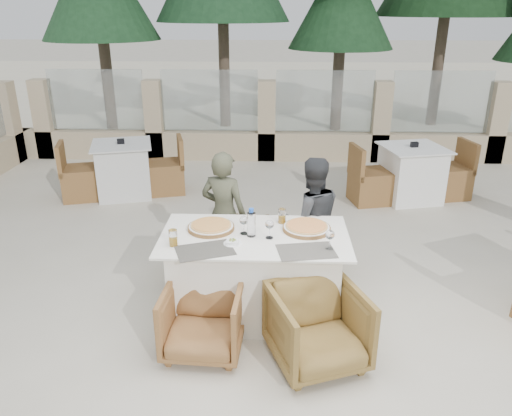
{
  "coord_description": "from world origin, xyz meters",
  "views": [
    {
      "loc": [
        0.14,
        -3.95,
        2.57
      ],
      "look_at": [
        -0.01,
        0.19,
        0.9
      ],
      "focal_mm": 35.0,
      "sensor_mm": 36.0,
      "label": 1
    }
  ],
  "objects_px": {
    "olive_dish": "(233,241)",
    "armchair_far_left": "(214,249)",
    "pizza_right": "(307,227)",
    "armchair_far_right": "(299,244)",
    "armchair_near_right": "(318,328)",
    "diner_right": "(311,221)",
    "bg_table_b": "(411,173)",
    "wine_glass_centre": "(244,224)",
    "pizza_left": "(211,226)",
    "water_bottle": "(251,222)",
    "dining_table": "(255,275)",
    "bg_table_a": "(124,170)",
    "beer_glass_right": "(282,216)",
    "armchair_near_left": "(203,319)",
    "wine_glass_near": "(269,228)",
    "wine_glass_corner": "(330,239)",
    "diner_left": "(224,214)",
    "beer_glass_left": "(173,238)"
  },
  "relations": [
    {
      "from": "pizza_right",
      "to": "armchair_far_left",
      "type": "relative_size",
      "value": 0.69
    },
    {
      "from": "wine_glass_centre",
      "to": "armchair_near_right",
      "type": "distance_m",
      "value": 1.06
    },
    {
      "from": "pizza_left",
      "to": "pizza_right",
      "type": "distance_m",
      "value": 0.83
    },
    {
      "from": "pizza_right",
      "to": "bg_table_b",
      "type": "distance_m",
      "value": 3.3
    },
    {
      "from": "armchair_far_left",
      "to": "pizza_right",
      "type": "bearing_deg",
      "value": 134.65
    },
    {
      "from": "wine_glass_corner",
      "to": "armchair_far_right",
      "type": "bearing_deg",
      "value": 99.44
    },
    {
      "from": "wine_glass_centre",
      "to": "bg_table_b",
      "type": "height_order",
      "value": "wine_glass_centre"
    },
    {
      "from": "beer_glass_left",
      "to": "armchair_near_right",
      "type": "bearing_deg",
      "value": -20.48
    },
    {
      "from": "pizza_left",
      "to": "armchair_far_left",
      "type": "xyz_separation_m",
      "value": [
        -0.06,
        0.61,
        -0.52
      ]
    },
    {
      "from": "wine_glass_near",
      "to": "beer_glass_left",
      "type": "relative_size",
      "value": 1.34
    },
    {
      "from": "pizza_right",
      "to": "armchair_far_right",
      "type": "xyz_separation_m",
      "value": [
        -0.02,
        0.73,
        -0.53
      ]
    },
    {
      "from": "olive_dish",
      "to": "armchair_far_left",
      "type": "bearing_deg",
      "value": 107.02
    },
    {
      "from": "pizza_right",
      "to": "diner_left",
      "type": "bearing_deg",
      "value": 141.56
    },
    {
      "from": "wine_glass_near",
      "to": "armchair_far_left",
      "type": "distance_m",
      "value": 1.12
    },
    {
      "from": "wine_glass_corner",
      "to": "armchair_far_left",
      "type": "bearing_deg",
      "value": 137.86
    },
    {
      "from": "armchair_near_right",
      "to": "pizza_right",
      "type": "bearing_deg",
      "value": 74.05
    },
    {
      "from": "olive_dish",
      "to": "armchair_far_left",
      "type": "xyz_separation_m",
      "value": [
        -0.27,
        0.89,
        -0.52
      ]
    },
    {
      "from": "pizza_left",
      "to": "wine_glass_near",
      "type": "bearing_deg",
      "value": -17.44
    },
    {
      "from": "water_bottle",
      "to": "diner_left",
      "type": "relative_size",
      "value": 0.19
    },
    {
      "from": "wine_glass_near",
      "to": "wine_glass_centre",
      "type": "bearing_deg",
      "value": 160.85
    },
    {
      "from": "armchair_near_right",
      "to": "diner_right",
      "type": "distance_m",
      "value": 1.32
    },
    {
      "from": "diner_right",
      "to": "olive_dish",
      "type": "bearing_deg",
      "value": 36.63
    },
    {
      "from": "wine_glass_near",
      "to": "diner_left",
      "type": "bearing_deg",
      "value": 120.23
    },
    {
      "from": "bg_table_b",
      "to": "wine_glass_centre",
      "type": "bearing_deg",
      "value": -139.41
    },
    {
      "from": "dining_table",
      "to": "beer_glass_right",
      "type": "relative_size",
      "value": 11.93
    },
    {
      "from": "armchair_far_left",
      "to": "wine_glass_corner",
      "type": "bearing_deg",
      "value": 126.08
    },
    {
      "from": "water_bottle",
      "to": "armchair_near_right",
      "type": "distance_m",
      "value": 1.01
    },
    {
      "from": "dining_table",
      "to": "diner_left",
      "type": "xyz_separation_m",
      "value": [
        -0.34,
        0.75,
        0.26
      ]
    },
    {
      "from": "armchair_far_left",
      "to": "armchair_near_left",
      "type": "bearing_deg",
      "value": 81.06
    },
    {
      "from": "diner_right",
      "to": "dining_table",
      "type": "bearing_deg",
      "value": 37.99
    },
    {
      "from": "armchair_far_right",
      "to": "bg_table_b",
      "type": "xyz_separation_m",
      "value": [
        1.67,
        2.1,
        0.11
      ]
    },
    {
      "from": "wine_glass_near",
      "to": "bg_table_b",
      "type": "xyz_separation_m",
      "value": [
        1.97,
        3.01,
        -0.48
      ]
    },
    {
      "from": "wine_glass_corner",
      "to": "diner_right",
      "type": "bearing_deg",
      "value": 95.76
    },
    {
      "from": "pizza_left",
      "to": "wine_glass_near",
      "type": "relative_size",
      "value": 2.21
    },
    {
      "from": "dining_table",
      "to": "bg_table_a",
      "type": "bearing_deg",
      "value": 124.08
    },
    {
      "from": "armchair_near_left",
      "to": "wine_glass_near",
      "type": "bearing_deg",
      "value": 47.29
    },
    {
      "from": "armchair_far_left",
      "to": "diner_right",
      "type": "distance_m",
      "value": 1.04
    },
    {
      "from": "armchair_far_right",
      "to": "armchair_near_right",
      "type": "xyz_separation_m",
      "value": [
        0.08,
        -1.5,
        0.04
      ]
    },
    {
      "from": "dining_table",
      "to": "beer_glass_left",
      "type": "distance_m",
      "value": 0.82
    },
    {
      "from": "pizza_left",
      "to": "diner_left",
      "type": "distance_m",
      "value": 0.66
    },
    {
      "from": "dining_table",
      "to": "water_bottle",
      "type": "height_order",
      "value": "water_bottle"
    },
    {
      "from": "water_bottle",
      "to": "wine_glass_corner",
      "type": "distance_m",
      "value": 0.67
    },
    {
      "from": "pizza_left",
      "to": "water_bottle",
      "type": "bearing_deg",
      "value": -19.39
    },
    {
      "from": "dining_table",
      "to": "wine_glass_near",
      "type": "bearing_deg",
      "value": -20.47
    },
    {
      "from": "diner_left",
      "to": "beer_glass_right",
      "type": "bearing_deg",
      "value": 158.04
    },
    {
      "from": "dining_table",
      "to": "wine_glass_corner",
      "type": "relative_size",
      "value": 8.7
    },
    {
      "from": "pizza_left",
      "to": "armchair_far_left",
      "type": "height_order",
      "value": "pizza_left"
    },
    {
      "from": "olive_dish",
      "to": "diner_right",
      "type": "bearing_deg",
      "value": 48.9
    },
    {
      "from": "pizza_left",
      "to": "dining_table",
      "type": "bearing_deg",
      "value": -16.42
    },
    {
      "from": "dining_table",
      "to": "beer_glass_right",
      "type": "xyz_separation_m",
      "value": [
        0.23,
        0.27,
        0.45
      ]
    }
  ]
}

